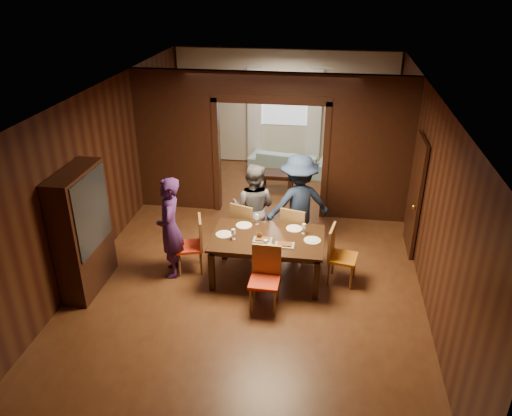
% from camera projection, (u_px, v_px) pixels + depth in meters
% --- Properties ---
extents(floor, '(9.00, 9.00, 0.00)m').
position_uv_depth(floor, '(259.00, 250.00, 9.11)').
color(floor, '#4E2816').
rests_on(floor, ground).
extents(ceiling, '(5.50, 9.00, 0.02)m').
position_uv_depth(ceiling, '(259.00, 91.00, 7.83)').
color(ceiling, silver).
rests_on(ceiling, room_walls).
extents(room_walls, '(5.52, 9.01, 2.90)m').
position_uv_depth(room_walls, '(272.00, 139.00, 10.12)').
color(room_walls, black).
rests_on(room_walls, floor).
extents(person_purple, '(0.55, 0.71, 1.72)m').
position_uv_depth(person_purple, '(170.00, 228.00, 8.07)').
color(person_purple, '#3B1B4F').
rests_on(person_purple, floor).
extents(person_grey, '(0.89, 0.74, 1.65)m').
position_uv_depth(person_grey, '(253.00, 208.00, 8.81)').
color(person_grey, '#525158').
rests_on(person_grey, floor).
extents(person_navy, '(1.35, 1.09, 1.82)m').
position_uv_depth(person_navy, '(298.00, 204.00, 8.74)').
color(person_navy, '#1A2641').
rests_on(person_navy, floor).
extents(sofa, '(2.04, 1.07, 0.57)m').
position_uv_depth(sofa, '(289.00, 162.00, 12.37)').
color(sofa, '#9AC8CA').
rests_on(sofa, floor).
extents(serving_bowl, '(0.37, 0.37, 0.09)m').
position_uv_depth(serving_bowl, '(271.00, 233.00, 8.04)').
color(serving_bowl, black).
rests_on(serving_bowl, dining_table).
extents(dining_table, '(1.80, 1.12, 0.76)m').
position_uv_depth(dining_table, '(267.00, 258.00, 8.16)').
color(dining_table, black).
rests_on(dining_table, floor).
extents(coffee_table, '(0.80, 0.50, 0.40)m').
position_uv_depth(coffee_table, '(277.00, 180.00, 11.52)').
color(coffee_table, black).
rests_on(coffee_table, floor).
extents(chair_left, '(0.55, 0.55, 0.97)m').
position_uv_depth(chair_left, '(189.00, 245.00, 8.32)').
color(chair_left, red).
rests_on(chair_left, floor).
extents(chair_right, '(0.51, 0.51, 0.97)m').
position_uv_depth(chair_right, '(343.00, 256.00, 8.01)').
color(chair_right, '#C46A12').
rests_on(chair_right, floor).
extents(chair_far_l, '(0.56, 0.56, 0.97)m').
position_uv_depth(chair_far_l, '(247.00, 226.00, 8.93)').
color(chair_far_l, red).
rests_on(chair_far_l, floor).
extents(chair_far_r, '(0.54, 0.54, 0.97)m').
position_uv_depth(chair_far_r, '(296.00, 230.00, 8.78)').
color(chair_far_r, orange).
rests_on(chair_far_r, floor).
extents(chair_near, '(0.45, 0.45, 0.97)m').
position_uv_depth(chair_near, '(264.00, 280.00, 7.40)').
color(chair_near, red).
rests_on(chair_near, floor).
extents(hutch, '(0.40, 1.20, 2.00)m').
position_uv_depth(hutch, '(83.00, 231.00, 7.67)').
color(hutch, black).
rests_on(hutch, floor).
extents(door_right, '(0.06, 0.90, 2.10)m').
position_uv_depth(door_right, '(415.00, 196.00, 8.73)').
color(door_right, black).
rests_on(door_right, floor).
extents(window_far, '(1.20, 0.03, 1.30)m').
position_uv_depth(window_far, '(285.00, 99.00, 12.30)').
color(window_far, silver).
rests_on(window_far, back_wall).
extents(curtain_left, '(0.35, 0.06, 2.40)m').
position_uv_depth(curtain_left, '(254.00, 116.00, 12.56)').
color(curtain_left, white).
rests_on(curtain_left, back_wall).
extents(curtain_right, '(0.35, 0.06, 2.40)m').
position_uv_depth(curtain_right, '(314.00, 118.00, 12.36)').
color(curtain_right, white).
rests_on(curtain_right, back_wall).
extents(plate_left, '(0.27, 0.27, 0.01)m').
position_uv_depth(plate_left, '(224.00, 234.00, 8.07)').
color(plate_left, white).
rests_on(plate_left, dining_table).
extents(plate_far_l, '(0.27, 0.27, 0.01)m').
position_uv_depth(plate_far_l, '(244.00, 225.00, 8.34)').
color(plate_far_l, white).
rests_on(plate_far_l, dining_table).
extents(plate_far_r, '(0.27, 0.27, 0.01)m').
position_uv_depth(plate_far_r, '(294.00, 229.00, 8.24)').
color(plate_far_r, white).
rests_on(plate_far_r, dining_table).
extents(plate_right, '(0.27, 0.27, 0.01)m').
position_uv_depth(plate_right, '(312.00, 240.00, 7.89)').
color(plate_right, silver).
rests_on(plate_right, dining_table).
extents(plate_near, '(0.27, 0.27, 0.01)m').
position_uv_depth(plate_near, '(267.00, 248.00, 7.68)').
color(plate_near, silver).
rests_on(plate_near, dining_table).
extents(platter_a, '(0.30, 0.20, 0.04)m').
position_uv_depth(platter_a, '(263.00, 239.00, 7.89)').
color(platter_a, gray).
rests_on(platter_a, dining_table).
extents(platter_b, '(0.30, 0.20, 0.04)m').
position_uv_depth(platter_b, '(285.00, 244.00, 7.75)').
color(platter_b, gray).
rests_on(platter_b, dining_table).
extents(wineglass_left, '(0.08, 0.08, 0.18)m').
position_uv_depth(wineglass_left, '(233.00, 234.00, 7.90)').
color(wineglass_left, white).
rests_on(wineglass_left, dining_table).
extents(wineglass_far, '(0.08, 0.08, 0.18)m').
position_uv_depth(wineglass_far, '(257.00, 219.00, 8.36)').
color(wineglass_far, white).
rests_on(wineglass_far, dining_table).
extents(wineglass_right, '(0.08, 0.08, 0.18)m').
position_uv_depth(wineglass_right, '(304.00, 229.00, 8.06)').
color(wineglass_right, silver).
rests_on(wineglass_right, dining_table).
extents(tumbler, '(0.07, 0.07, 0.14)m').
position_uv_depth(tumbler, '(266.00, 244.00, 7.66)').
color(tumbler, white).
rests_on(tumbler, dining_table).
extents(condiment_jar, '(0.08, 0.08, 0.11)m').
position_uv_depth(condiment_jar, '(259.00, 236.00, 7.93)').
color(condiment_jar, '#492311').
rests_on(condiment_jar, dining_table).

